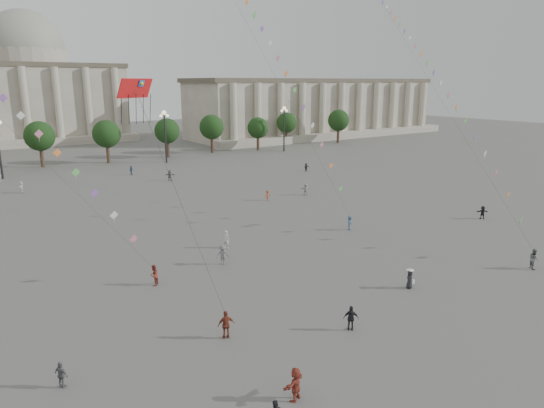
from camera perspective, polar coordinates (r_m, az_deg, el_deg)
ground at (r=37.22m, az=8.91°, el=-11.88°), size 360.00×360.00×0.00m
hall_east at (r=153.73m, az=5.32°, el=11.21°), size 84.00×26.22×17.20m
hall_central at (r=154.96m, az=-26.57°, el=11.99°), size 48.30×34.30×35.50m
tree_row at (r=105.17m, az=-21.77°, el=7.26°), size 137.12×5.12×8.00m
lamp_post_mid_east at (r=101.89m, az=-12.51°, el=8.84°), size 2.00×0.90×10.65m
lamp_post_far_east at (r=116.56m, az=1.44°, el=9.80°), size 2.00×0.90×10.65m
person_crowd_0 at (r=90.61m, az=-16.23°, el=3.83°), size 1.03×0.94×1.69m
person_crowd_3 at (r=64.35m, az=23.52°, el=-0.91°), size 1.50×1.23×1.61m
person_crowd_4 at (r=81.94m, az=-27.40°, el=1.77°), size 1.22×1.70×1.77m
person_crowd_6 at (r=44.59m, az=-5.83°, el=-5.97°), size 1.39×1.14×1.88m
person_crowd_7 at (r=71.56m, az=4.00°, el=1.74°), size 1.70×1.04×1.75m
person_crowd_8 at (r=68.16m, az=-0.50°, el=1.03°), size 1.06×0.76×1.49m
person_crowd_9 at (r=90.89m, az=4.05°, el=4.34°), size 1.48×0.83×1.52m
person_crowd_10 at (r=93.56m, az=-29.38°, el=2.86°), size 0.44×0.63×1.66m
person_crowd_12 at (r=83.56m, az=-11.93°, el=3.31°), size 1.67×1.49×1.84m
person_crowd_13 at (r=48.95m, az=-5.40°, el=-4.14°), size 0.68×0.79×1.82m
tourist_0 at (r=32.51m, az=-5.42°, el=-13.95°), size 1.20×0.74×1.91m
tourist_1 at (r=33.76m, az=9.29°, el=-13.12°), size 1.04×0.99×1.73m
tourist_2 at (r=27.01m, az=2.78°, el=-20.39°), size 1.80×1.15×1.85m
tourist_3 at (r=30.20m, az=-23.54°, el=-17.94°), size 0.78×0.97×1.55m
kite_flyer_0 at (r=41.22m, az=-13.71°, el=-8.14°), size 1.04×1.08×1.75m
kite_flyer_1 at (r=55.23m, az=9.15°, el=-2.23°), size 1.21×1.04×1.63m
kite_flyer_2 at (r=49.34m, az=28.44°, el=-5.68°), size 1.11×1.15×1.87m
hat_person at (r=41.09m, az=15.90°, el=-8.43°), size 0.90×0.83×1.69m
dragon_kite at (r=27.58m, az=-15.63°, el=11.34°), size 3.47×1.41×15.21m
kite_train_east at (r=74.42m, az=17.45°, el=15.61°), size 29.73×48.27×66.54m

